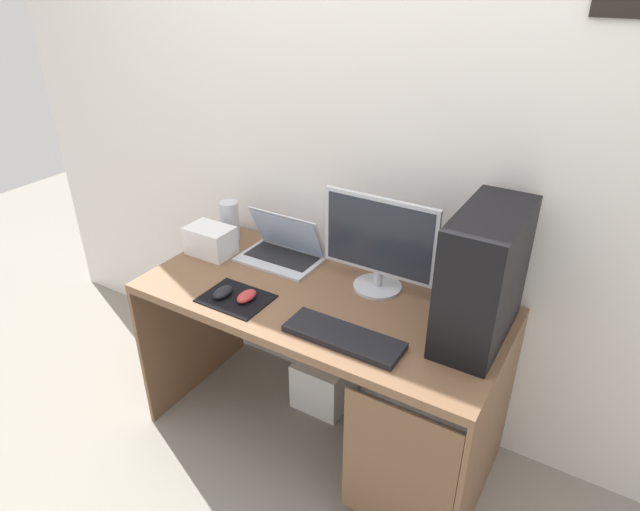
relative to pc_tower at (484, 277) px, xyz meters
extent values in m
plane|color=gray|center=(-0.59, -0.07, -0.97)|extent=(8.00, 8.00, 0.00)
cube|color=silver|center=(-0.59, 0.30, 0.33)|extent=(4.00, 0.04, 2.60)
cube|color=brown|center=(-0.59, -0.07, -0.25)|extent=(1.43, 0.67, 0.03)
cube|color=brown|center=(-1.29, -0.07, -0.62)|extent=(0.02, 0.67, 0.70)
cube|color=brown|center=(0.12, -0.07, -0.62)|extent=(0.02, 0.67, 0.70)
cube|color=brown|center=(-0.09, -0.40, -0.58)|extent=(0.40, 0.01, 0.56)
cube|color=black|center=(0.00, 0.00, 0.00)|extent=(0.20, 0.44, 0.46)
cylinder|color=#B7BCC6|center=(-0.42, 0.10, -0.23)|extent=(0.19, 0.19, 0.01)
cylinder|color=#B7BCC6|center=(-0.42, 0.10, -0.19)|extent=(0.04, 0.04, 0.06)
cube|color=#B7BCC6|center=(-0.42, 0.09, 0.00)|extent=(0.46, 0.02, 0.31)
cube|color=#232833|center=(-0.42, 0.08, 0.00)|extent=(0.43, 0.00, 0.28)
cube|color=#B7BCC6|center=(-0.88, 0.08, -0.23)|extent=(0.35, 0.22, 0.01)
cube|color=black|center=(-0.88, 0.10, -0.22)|extent=(0.31, 0.14, 0.00)
cube|color=#B7BCC6|center=(-0.88, 0.15, -0.12)|extent=(0.35, 0.09, 0.20)
cube|color=#ADC1E5|center=(-0.88, 0.14, -0.12)|extent=(0.32, 0.08, 0.17)
cylinder|color=#B7BCC6|center=(-1.20, 0.14, -0.14)|extent=(0.08, 0.08, 0.18)
cube|color=white|center=(-1.18, -0.02, -0.17)|extent=(0.20, 0.14, 0.13)
cube|color=black|center=(-0.37, -0.27, -0.22)|extent=(0.42, 0.14, 0.02)
cube|color=black|center=(-0.85, -0.26, -0.23)|extent=(0.26, 0.20, 0.00)
ellipsoid|color=#B23333|center=(-0.81, -0.25, -0.21)|extent=(0.06, 0.10, 0.03)
ellipsoid|color=black|center=(-0.90, -0.27, -0.21)|extent=(0.06, 0.10, 0.03)
cube|color=white|center=(-0.68, 0.13, -0.85)|extent=(0.24, 0.24, 0.24)
camera|label=1|loc=(0.35, -1.61, 0.92)|focal=30.84mm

